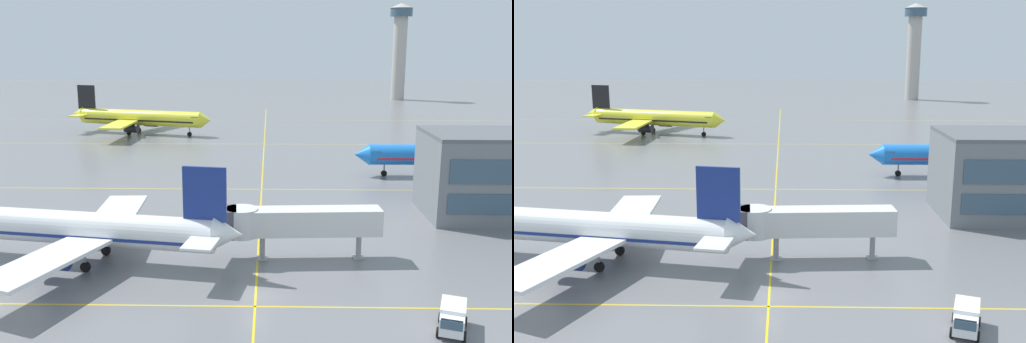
# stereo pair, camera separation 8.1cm
# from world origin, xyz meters

# --- Properties ---
(ground_plane) EXTENTS (600.00, 600.00, 0.00)m
(ground_plane) POSITION_xyz_m (0.00, 0.00, 0.00)
(ground_plane) COLOR slate
(airliner_front_gate) EXTENTS (34.00, 29.00, 10.59)m
(airliner_front_gate) POSITION_xyz_m (-17.85, 7.85, 3.62)
(airliner_front_gate) COLOR white
(airliner_front_gate) RESTS_ON ground
(airliner_second_row) EXTENTS (34.41, 29.78, 10.73)m
(airliner_second_row) POSITION_xyz_m (32.86, 48.08, 3.66)
(airliner_second_row) COLOR blue
(airliner_second_row) RESTS_ON ground
(airliner_third_row) EXTENTS (37.02, 31.54, 11.67)m
(airliner_third_row) POSITION_xyz_m (-30.97, 92.90, 3.98)
(airliner_third_row) COLOR yellow
(airliner_third_row) RESTS_ON ground
(taxiway_markings) EXTENTS (152.93, 178.37, 0.01)m
(taxiway_markings) POSITION_xyz_m (0.00, 58.81, 0.00)
(taxiway_markings) COLOR yellow
(taxiway_markings) RESTS_ON ground
(service_truck_red_van) EXTENTS (3.19, 4.48, 2.10)m
(service_truck_red_van) POSITION_xyz_m (15.56, -5.97, 1.18)
(service_truck_red_van) COLOR white
(service_truck_red_van) RESTS_ON ground
(jet_bridge) EXTENTS (16.65, 3.90, 5.58)m
(jet_bridge) POSITION_xyz_m (3.20, 9.23, 4.05)
(jet_bridge) COLOR silver
(jet_bridge) RESTS_ON ground
(control_tower) EXTENTS (8.82, 8.82, 36.64)m
(control_tower) POSITION_xyz_m (51.33, 182.03, 21.33)
(control_tower) COLOR #ADA89E
(control_tower) RESTS_ON ground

